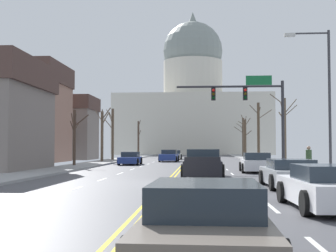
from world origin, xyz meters
TOP-DOWN VIEW (x-y plane):
  - ground at (0.00, -0.00)m, footprint 20.00×180.00m
  - signal_gantry at (5.39, 12.52)m, footprint 7.91×0.41m
  - street_lamp_right at (7.88, 2.58)m, footprint 2.34×0.24m
  - capitol_building at (0.00, 81.59)m, footprint 33.30×21.62m
  - sedan_near_00 at (5.21, 9.07)m, footprint 2.13×4.28m
  - pickup_truck_near_01 at (1.69, 3.66)m, footprint 2.29×5.42m
  - sedan_near_02 at (5.20, -2.25)m, footprint 2.10×4.59m
  - sedan_near_03 at (4.97, -8.70)m, footprint 2.21×4.50m
  - sedan_near_04 at (1.58, -14.64)m, footprint 2.03×4.64m
  - sedan_oncoming_00 at (-4.97, 20.92)m, footprint 1.97×4.53m
  - sedan_oncoming_01 at (-1.93, 29.81)m, footprint 2.15×4.34m
  - sedan_oncoming_02 at (-1.89, 39.76)m, footprint 2.09×4.38m
  - flank_building_01 at (-16.58, 37.30)m, footprint 8.86×6.88m
  - flank_building_02 at (-17.77, 27.10)m, footprint 8.95×9.11m
  - bare_tree_00 at (8.96, 19.63)m, footprint 2.35×1.36m
  - bare_tree_01 at (-8.29, 51.22)m, footprint 0.45×2.08m
  - bare_tree_02 at (7.93, 29.03)m, footprint 2.59×1.39m
  - bare_tree_03 at (-8.93, 26.93)m, footprint 1.75×1.66m
  - bare_tree_04 at (8.47, 49.11)m, footprint 2.10×2.55m
  - bare_tree_05 at (-8.77, 31.89)m, footprint 1.14×1.63m
  - bare_tree_06 at (8.56, 53.62)m, footprint 1.74×2.01m
  - bare_tree_07 at (-8.97, 16.26)m, footprint 1.94×2.06m
  - pedestrian_00 at (7.86, 5.81)m, footprint 0.35×0.34m

SIDE VIEW (x-z plane):
  - ground at x=0.00m, z-range -0.08..0.12m
  - sedan_near_04 at x=1.58m, z-range -0.04..1.14m
  - sedan_oncoming_02 at x=-1.89m, z-range -0.04..1.15m
  - sedan_oncoming_00 at x=-4.97m, z-range -0.04..1.16m
  - sedan_near_02 at x=5.20m, z-range -0.02..1.15m
  - sedan_near_03 at x=4.97m, z-range -0.03..1.17m
  - sedan_near_00 at x=5.21m, z-range -0.04..1.25m
  - sedan_oncoming_01 at x=-1.93m, z-range -0.05..1.28m
  - pickup_truck_near_01 at x=1.69m, z-range -0.07..1.47m
  - pedestrian_00 at x=7.86m, z-range 0.22..1.80m
  - bare_tree_07 at x=-8.97m, z-range 0.37..4.98m
  - bare_tree_03 at x=-8.93m, z-range 0.17..5.91m
  - bare_tree_01 at x=-8.29m, z-range 0.15..5.99m
  - bare_tree_00 at x=8.96m, z-range 0.01..6.37m
  - bare_tree_04 at x=8.47m, z-range 0.02..6.36m
  - bare_tree_05 at x=-8.77m, z-range 0.26..6.29m
  - bare_tree_06 at x=8.56m, z-range 0.21..6.43m
  - bare_tree_02 at x=7.93m, z-range 0.33..6.69m
  - flank_building_01 at x=-16.58m, z-range 0.06..8.25m
  - street_lamp_right at x=7.88m, z-range 0.87..8.46m
  - signal_gantry at x=5.39m, z-range 1.57..8.36m
  - flank_building_02 at x=-17.77m, z-range 0.07..10.76m
  - capitol_building at x=0.00m, z-range -5.52..26.91m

